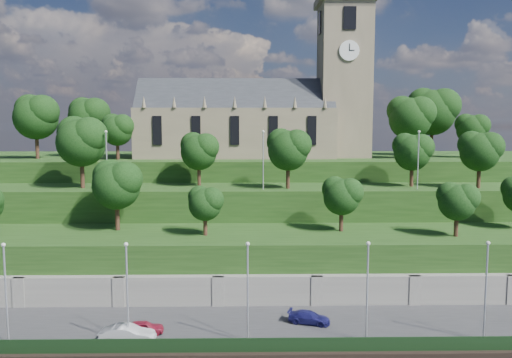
{
  "coord_description": "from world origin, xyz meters",
  "views": [
    {
      "loc": [
        -1.97,
        -37.81,
        20.06
      ],
      "look_at": [
        -0.86,
        30.0,
        12.95
      ],
      "focal_mm": 35.0,
      "sensor_mm": 36.0,
      "label": 1
    }
  ],
  "objects_px": {
    "car_left": "(144,328)",
    "car_middle": "(127,334)",
    "church": "(264,112)",
    "car_right": "(309,317)"
  },
  "relations": [
    {
      "from": "car_left",
      "to": "car_middle",
      "type": "bearing_deg",
      "value": 142.57
    },
    {
      "from": "church",
      "to": "car_left",
      "type": "relative_size",
      "value": 11.15
    },
    {
      "from": "car_left",
      "to": "car_right",
      "type": "relative_size",
      "value": 0.89
    },
    {
      "from": "church",
      "to": "car_right",
      "type": "relative_size",
      "value": 9.94
    },
    {
      "from": "car_left",
      "to": "car_middle",
      "type": "relative_size",
      "value": 0.75
    },
    {
      "from": "car_middle",
      "to": "car_left",
      "type": "bearing_deg",
      "value": -25.85
    },
    {
      "from": "car_left",
      "to": "car_middle",
      "type": "height_order",
      "value": "car_middle"
    },
    {
      "from": "church",
      "to": "car_left",
      "type": "bearing_deg",
      "value": -105.94
    },
    {
      "from": "car_middle",
      "to": "car_right",
      "type": "xyz_separation_m",
      "value": [
        15.76,
        3.99,
        -0.19
      ]
    },
    {
      "from": "church",
      "to": "car_left",
      "type": "height_order",
      "value": "church"
    }
  ]
}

